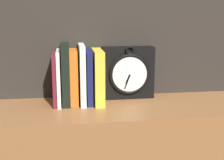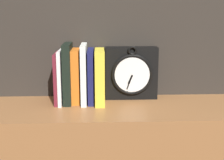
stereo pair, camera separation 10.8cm
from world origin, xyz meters
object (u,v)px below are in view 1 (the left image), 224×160
(book_slot2_black, at_px, (66,74))
(book_slot6_yellow, at_px, (98,77))
(book_slot0_maroon, at_px, (55,79))
(book_slot4_white, at_px, (82,74))
(book_slot1_white, at_px, (59,78))
(book_slot3_orange, at_px, (74,76))
(clock, at_px, (128,73))
(book_slot5_navy, at_px, (89,76))

(book_slot2_black, relative_size, book_slot6_yellow, 1.11)
(book_slot0_maroon, xyz_separation_m, book_slot4_white, (0.10, -0.00, 0.02))
(book_slot1_white, relative_size, book_slot6_yellow, 1.00)
(book_slot1_white, height_order, book_slot3_orange, same)
(book_slot6_yellow, bearing_deg, book_slot1_white, 177.89)
(book_slot3_orange, bearing_deg, clock, 7.83)
(book_slot2_black, height_order, book_slot5_navy, book_slot2_black)
(book_slot1_white, height_order, book_slot5_navy, book_slot5_navy)
(book_slot1_white, bearing_deg, book_slot6_yellow, -2.11)
(book_slot1_white, height_order, book_slot2_black, book_slot2_black)
(book_slot5_navy, bearing_deg, book_slot1_white, -177.47)
(book_slot3_orange, bearing_deg, book_slot6_yellow, -10.65)
(book_slot6_yellow, bearing_deg, clock, 20.47)
(book_slot2_black, distance_m, book_slot5_navy, 0.08)
(clock, relative_size, book_slot2_black, 0.95)
(book_slot4_white, height_order, book_slot5_navy, book_slot4_white)
(clock, bearing_deg, book_slot3_orange, -172.17)
(book_slot0_maroon, bearing_deg, book_slot4_white, -2.48)
(book_slot1_white, distance_m, book_slot4_white, 0.08)
(book_slot0_maroon, distance_m, book_slot2_black, 0.04)
(clock, bearing_deg, book_slot5_navy, -167.11)
(book_slot2_black, xyz_separation_m, book_slot3_orange, (0.03, 0.01, -0.01))
(clock, height_order, book_slot3_orange, clock)
(book_slot0_maroon, height_order, book_slot5_navy, book_slot5_navy)
(book_slot6_yellow, bearing_deg, book_slot5_navy, 162.85)
(book_slot2_black, height_order, book_slot6_yellow, book_slot2_black)
(book_slot3_orange, bearing_deg, book_slot0_maroon, -173.63)
(book_slot0_maroon, xyz_separation_m, book_slot2_black, (0.04, 0.00, 0.02))
(book_slot3_orange, bearing_deg, book_slot2_black, -165.79)
(book_slot4_white, relative_size, book_slot5_navy, 1.10)
(book_slot0_maroon, bearing_deg, book_slot3_orange, 6.37)
(clock, height_order, book_slot4_white, book_slot4_white)
(book_slot5_navy, bearing_deg, book_slot2_black, -179.35)
(book_slot1_white, height_order, book_slot4_white, book_slot4_white)
(book_slot0_maroon, xyz_separation_m, book_slot6_yellow, (0.15, -0.01, 0.01))
(book_slot1_white, xyz_separation_m, book_slot4_white, (0.08, -0.00, 0.01))
(book_slot1_white, bearing_deg, book_slot3_orange, 11.80)
(book_slot2_black, bearing_deg, book_slot3_orange, 14.21)
(book_slot4_white, xyz_separation_m, book_slot5_navy, (0.02, 0.01, -0.01))
(book_slot4_white, xyz_separation_m, book_slot6_yellow, (0.06, -0.00, -0.01))
(book_slot0_maroon, bearing_deg, clock, 7.47)
(book_slot0_maroon, xyz_separation_m, book_slot1_white, (0.01, -0.00, 0.01))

